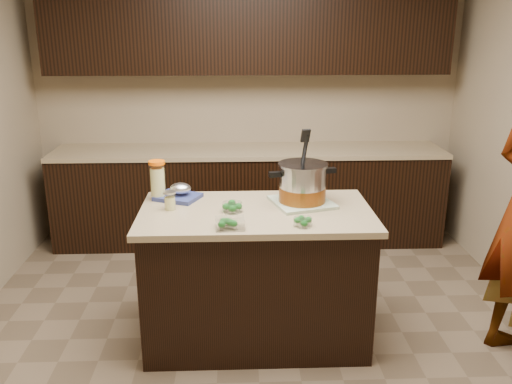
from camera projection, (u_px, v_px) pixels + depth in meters
ground_plane at (256, 335)px, 3.67m from camera, size 4.00×4.00×0.00m
room_shell at (256, 78)px, 3.15m from camera, size 4.04×4.04×2.72m
back_cabinets at (249, 144)px, 5.04m from camera, size 3.60×0.63×2.33m
island at (256, 275)px, 3.53m from camera, size 1.46×0.81×0.90m
dish_towel at (302, 202)px, 3.51m from camera, size 0.45×0.45×0.02m
stock_pot at (302, 185)px, 3.48m from camera, size 0.44×0.38×0.45m
lemonade_pitcher at (158, 182)px, 3.57m from camera, size 0.14×0.14×0.26m
mason_jar at (170, 201)px, 3.39m from camera, size 0.09×0.09×0.13m
broccoli_tub_left at (232, 208)px, 3.36m from camera, size 0.15×0.15×0.06m
broccoli_tub_right at (303, 222)px, 3.13m from camera, size 0.12×0.12×0.05m
broccoli_tub_rect at (230, 224)px, 3.09m from camera, size 0.18×0.13×0.06m
blue_tray at (179, 194)px, 3.60m from camera, size 0.34×0.31×0.10m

